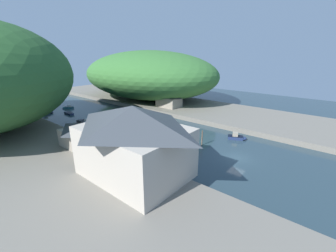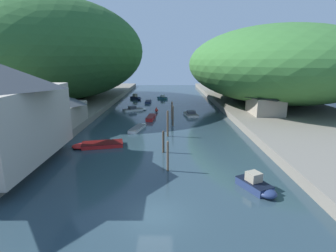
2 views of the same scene
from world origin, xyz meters
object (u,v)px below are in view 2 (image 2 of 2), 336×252
Objects in this scene: boat_red_skiff at (162,98)px; person_on_quay at (28,148)px; boat_far_right_bank at (258,186)px; boat_near_quay at (149,101)px; boat_yellow_tender at (152,117)px; boat_navy_launch at (97,145)px; boat_mid_channel at (137,98)px; boat_cabin_cruiser at (136,109)px; boat_white_cruiser at (191,114)px; boathouse_shed at (60,109)px; right_bank_cottage at (266,101)px; channel_buoy_near at (157,110)px; boat_small_dinghy at (139,127)px.

boat_red_skiff is 1.88× the size of person_on_quay.
boat_far_right_bank is 2.32× the size of person_on_quay.
boat_red_skiff reaches higher than boat_near_quay.
boat_red_skiff is 0.59× the size of boat_yellow_tender.
boat_far_right_bank reaches higher than boat_navy_launch.
boat_red_skiff is at bearing 141.38° from boat_mid_channel.
boat_white_cruiser is (11.13, -4.57, -0.00)m from boat_cabin_cruiser.
boat_white_cruiser is (9.12, -15.26, 0.03)m from boat_near_quay.
boat_yellow_tender is 1.57× the size of boat_mid_channel.
boat_yellow_tender is at bearing -138.35° from boat_red_skiff.
boat_red_skiff is 0.92× the size of boat_mid_channel.
boathouse_shed is 13.50m from person_on_quay.
boat_far_right_bank is at bearing -137.30° from boat_navy_launch.
boat_mid_channel is at bearing 157.95° from boat_cabin_cruiser.
boat_red_skiff is (-8.90, 51.37, -0.08)m from boat_far_right_bank.
boat_white_cruiser is (13.00, 18.77, 0.06)m from boat_navy_launch.
boat_mid_channel is (7.13, 32.49, -2.87)m from boathouse_shed.
person_on_quay reaches higher than boat_cabin_cruiser.
right_bank_cottage is at bearing -27.08° from boat_white_cruiser.
boat_yellow_tender is (-1.27, -24.58, -0.05)m from boat_red_skiff.
boat_red_skiff is 3.10× the size of channel_buoy_near.
boathouse_shed is 1.30× the size of right_bank_cottage.
boat_yellow_tender is 3.20× the size of person_on_quay.
boat_navy_launch is 3.76× the size of person_on_quay.
boat_small_dinghy is at bearing -18.91° from boat_cabin_cruiser.
boat_yellow_tender is 24.22m from boat_mid_channel.
boat_red_skiff is at bearing 88.00° from channel_buoy_near.
boat_red_skiff is (-18.62, 25.55, -3.07)m from right_bank_cottage.
boat_near_quay reaches higher than boat_navy_launch.
boat_cabin_cruiser is 0.96× the size of boat_yellow_tender.
right_bank_cottage is 2.05× the size of boat_mid_channel.
channel_buoy_near is at bearing -137.39° from boat_red_skiff.
right_bank_cottage is 1.31× the size of boat_yellow_tender.
boat_red_skiff is at bearing -22.30° from person_on_quay.
person_on_quay is (-11.17, -28.50, 1.69)m from channel_buoy_near.
boat_small_dinghy is at bearing -86.74° from boat_near_quay.
boat_cabin_cruiser is at bearing -152.29° from boat_red_skiff.
boat_white_cruiser is at bearing 74.98° from boat_mid_channel.
boat_red_skiff is 18.27m from channel_buoy_near.
boat_white_cruiser is at bearing 31.03° from boathouse_shed.
boat_small_dinghy is 17.59m from person_on_quay.
boat_cabin_cruiser is at bearing -93.21° from boat_far_right_bank.
boat_far_right_bank is at bearing 60.35° from boat_mid_channel.
boat_navy_launch is at bearing -60.28° from boat_far_right_bank.
channel_buoy_near is (-0.64, -18.26, 0.03)m from boat_red_skiff.
boat_navy_launch is 6.20× the size of channel_buoy_near.
boat_cabin_cruiser is 1.64× the size of boat_red_skiff.
boat_small_dinghy is (2.37, -14.84, -0.08)m from boat_cabin_cruiser.
boat_cabin_cruiser is (-23.76, 8.61, -3.14)m from right_bank_cottage.
right_bank_cottage reaches higher than boat_white_cruiser.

